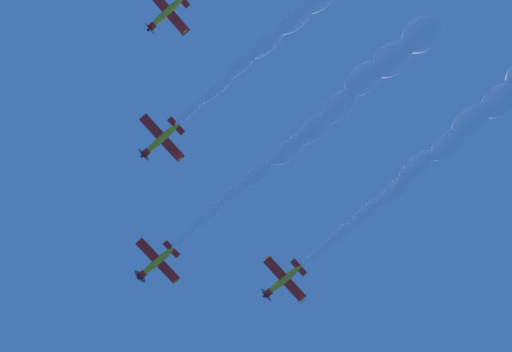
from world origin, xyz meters
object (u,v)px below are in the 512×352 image
airplane_lead (156,263)px  airplane_left_wingman (160,140)px  airplane_slot_tail (166,13)px  airplane_right_wingman (283,281)px

airplane_lead → airplane_left_wingman: size_ratio=1.00×
airplane_slot_tail → airplane_left_wingman: bearing=-2.5°
airplane_right_wingman → airplane_slot_tail: (-39.01, 20.94, 1.82)m
airplane_lead → airplane_left_wingman: (-18.75, 0.58, -0.74)m
airplane_slot_tail → airplane_lead: bearing=-2.1°
airplane_right_wingman → airplane_slot_tail: airplane_slot_tail is taller
airplane_left_wingman → airplane_right_wingman: 28.26m
airplane_lead → airplane_slot_tail: size_ratio=1.00×
airplane_lead → airplane_slot_tail: bearing=177.9°
airplane_left_wingman → airplane_lead: bearing=-1.8°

